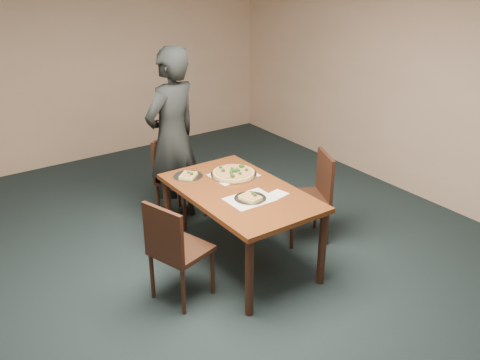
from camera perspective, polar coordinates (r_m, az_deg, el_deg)
ground at (r=4.58m, az=-0.23°, el=-13.34°), size 8.00×8.00×0.00m
room_shell at (r=3.79m, az=-0.27°, el=8.07°), size 8.00×8.00×8.00m
dining_table at (r=4.83m, az=0.00°, el=-2.08°), size 0.90×1.50×0.75m
chair_far at (r=5.77m, az=-6.95°, el=0.66°), size 0.55×0.55×0.91m
chair_left at (r=4.41m, az=-7.02°, el=-7.11°), size 0.53×0.53×0.91m
chair_right at (r=5.36m, az=7.82°, el=-1.25°), size 0.55×0.55×0.91m
diner at (r=5.57m, az=-7.24°, el=4.49°), size 0.79×0.64×1.88m
placemat_main at (r=5.10m, az=-0.68°, el=0.53°), size 0.42×0.32×0.00m
placemat_near at (r=4.62m, az=1.09°, el=-2.05°), size 0.40×0.30×0.00m
pizza_pan at (r=5.09m, az=-0.67°, el=0.76°), size 0.44×0.44×0.07m
slice_plate_near at (r=4.62m, az=1.11°, el=-1.90°), size 0.28×0.28×0.06m
slice_plate_far at (r=5.09m, az=-5.54°, el=0.47°), size 0.28×0.28×0.06m
napkin at (r=4.73m, az=4.11°, el=-1.49°), size 0.17×0.17×0.01m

